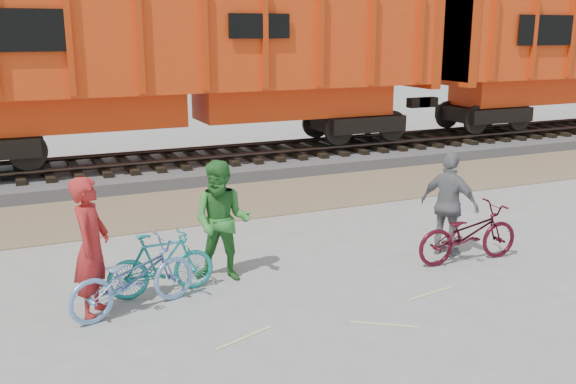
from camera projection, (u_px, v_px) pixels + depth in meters
name	position (u px, v px, depth m)	size (l,w,h in m)	color
ground	(291.00, 301.00, 9.13)	(120.00, 120.00, 0.00)	#9E9E99
gravel_strip	(187.00, 206.00, 13.99)	(120.00, 3.00, 0.02)	#8B7256
ballast_bed	(151.00, 169.00, 17.05)	(120.00, 4.00, 0.30)	slate
track	(151.00, 157.00, 16.97)	(120.00, 2.60, 0.24)	black
hopper_car_center	(188.00, 59.00, 16.79)	(14.00, 3.13, 4.65)	black
bicycle_blue	(133.00, 277.00, 8.69)	(0.65, 1.86, 0.98)	#749FD8
bicycle_teal	(161.00, 264.00, 9.24)	(0.44, 1.57, 0.94)	teal
bicycle_maroon	(468.00, 233.00, 10.56)	(0.65, 1.86, 0.98)	#450B16
person_solo	(91.00, 247.00, 8.46)	(0.70, 0.46, 1.91)	#AE2121
person_man	(222.00, 221.00, 9.70)	(0.91, 0.71, 1.86)	#327F31
person_woman	(449.00, 205.00, 10.78)	(1.04, 0.43, 1.78)	slate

